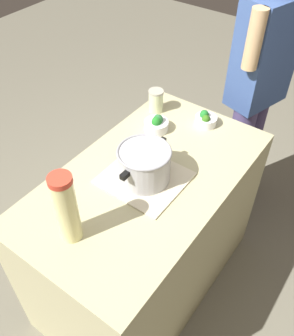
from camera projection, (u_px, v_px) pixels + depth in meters
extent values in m
plane|color=slate|center=(147.00, 277.00, 2.30)|extent=(8.00, 8.00, 0.00)
cube|color=#BBB385|center=(147.00, 234.00, 2.00)|extent=(1.25, 0.70, 0.88)
cube|color=beige|center=(143.00, 178.00, 1.68)|extent=(0.33, 0.35, 0.01)
cylinder|color=#B7B7BC|center=(143.00, 165.00, 1.62)|extent=(0.23, 0.23, 0.15)
torus|color=#99999E|center=(143.00, 151.00, 1.57)|extent=(0.24, 0.24, 0.01)
cube|color=black|center=(124.00, 175.00, 1.51)|extent=(0.04, 0.02, 0.02)
cube|color=black|center=(161.00, 141.00, 1.67)|extent=(0.04, 0.02, 0.02)
cylinder|color=#F3EA9B|center=(67.00, 211.00, 1.35)|extent=(0.08, 0.08, 0.30)
cylinder|color=red|center=(60.00, 180.00, 1.24)|extent=(0.09, 0.09, 0.02)
ellipsoid|color=yellow|center=(67.00, 200.00, 1.33)|extent=(0.04, 0.04, 0.01)
cylinder|color=beige|center=(156.00, 102.00, 2.02)|extent=(0.08, 0.08, 0.12)
cylinder|color=#B2AD99|center=(156.00, 92.00, 1.98)|extent=(0.08, 0.08, 0.01)
cylinder|color=silver|center=(156.00, 126.00, 1.92)|extent=(0.13, 0.13, 0.05)
ellipsoid|color=#2C6D37|center=(158.00, 120.00, 1.90)|extent=(0.05, 0.05, 0.06)
ellipsoid|color=#207824|center=(156.00, 122.00, 1.89)|extent=(0.05, 0.05, 0.06)
cylinder|color=silver|center=(206.00, 121.00, 1.95)|extent=(0.12, 0.12, 0.05)
ellipsoid|color=#33691A|center=(206.00, 119.00, 1.92)|extent=(0.04, 0.04, 0.05)
ellipsoid|color=#21782A|center=(204.00, 115.00, 1.94)|extent=(0.05, 0.05, 0.05)
cylinder|color=#4C406F|center=(235.00, 161.00, 2.45)|extent=(0.14, 0.14, 0.83)
cylinder|color=#4C406F|center=(248.00, 145.00, 2.57)|extent=(0.14, 0.14, 0.83)
cube|color=#395490|center=(265.00, 53.00, 2.01)|extent=(0.38, 0.29, 0.61)
cylinder|color=tan|center=(255.00, 40.00, 1.79)|extent=(0.08, 0.08, 0.30)
cylinder|color=tan|center=(287.00, 12.00, 2.03)|extent=(0.08, 0.08, 0.30)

